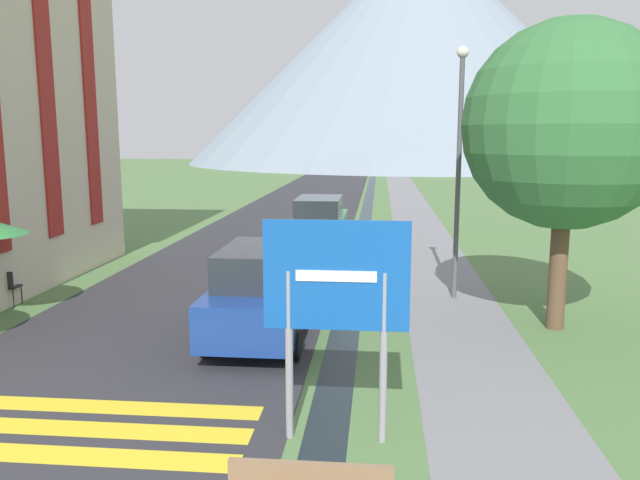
{
  "coord_description": "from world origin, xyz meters",
  "views": [
    {
      "loc": [
        1.86,
        -3.48,
        3.94
      ],
      "look_at": [
        0.57,
        10.0,
        1.66
      ],
      "focal_mm": 35.0,
      "sensor_mm": 36.0,
      "label": 1
    }
  ],
  "objects_px": {
    "road_sign": "(336,297)",
    "parked_car_far": "(319,223)",
    "cafe_chair_far_left": "(8,285)",
    "tree_by_path": "(567,126)",
    "parked_car_near": "(263,291)",
    "streetlamp": "(459,155)"
  },
  "relations": [
    {
      "from": "road_sign",
      "to": "parked_car_far",
      "type": "distance_m",
      "value": 14.07
    },
    {
      "from": "cafe_chair_far_left",
      "to": "tree_by_path",
      "type": "relative_size",
      "value": 0.14
    },
    {
      "from": "parked_car_near",
      "to": "road_sign",
      "type": "bearing_deg",
      "value": -67.49
    },
    {
      "from": "streetlamp",
      "to": "tree_by_path",
      "type": "bearing_deg",
      "value": -51.93
    },
    {
      "from": "parked_car_far",
      "to": "cafe_chair_far_left",
      "type": "bearing_deg",
      "value": -128.22
    },
    {
      "from": "parked_car_near",
      "to": "tree_by_path",
      "type": "height_order",
      "value": "tree_by_path"
    },
    {
      "from": "streetlamp",
      "to": "tree_by_path",
      "type": "height_order",
      "value": "tree_by_path"
    },
    {
      "from": "cafe_chair_far_left",
      "to": "parked_car_far",
      "type": "bearing_deg",
      "value": 50.47
    },
    {
      "from": "parked_car_near",
      "to": "cafe_chair_far_left",
      "type": "bearing_deg",
      "value": 166.39
    },
    {
      "from": "parked_car_far",
      "to": "tree_by_path",
      "type": "relative_size",
      "value": 0.73
    },
    {
      "from": "parked_car_near",
      "to": "parked_car_far",
      "type": "xyz_separation_m",
      "value": [
        0.17,
        9.76,
        0.0
      ]
    },
    {
      "from": "parked_car_near",
      "to": "parked_car_far",
      "type": "distance_m",
      "value": 9.76
    },
    {
      "from": "parked_car_far",
      "to": "cafe_chair_far_left",
      "type": "distance_m",
      "value": 10.48
    },
    {
      "from": "parked_car_near",
      "to": "tree_by_path",
      "type": "xyz_separation_m",
      "value": [
        5.92,
        1.04,
        3.21
      ]
    },
    {
      "from": "parked_car_far",
      "to": "road_sign",
      "type": "bearing_deg",
      "value": -83.61
    },
    {
      "from": "streetlamp",
      "to": "parked_car_far",
      "type": "bearing_deg",
      "value": 121.55
    },
    {
      "from": "cafe_chair_far_left",
      "to": "streetlamp",
      "type": "distance_m",
      "value": 11.0
    },
    {
      "from": "road_sign",
      "to": "tree_by_path",
      "type": "bearing_deg",
      "value": 51.34
    },
    {
      "from": "road_sign",
      "to": "cafe_chair_far_left",
      "type": "height_order",
      "value": "road_sign"
    },
    {
      "from": "parked_car_near",
      "to": "cafe_chair_far_left",
      "type": "distance_m",
      "value": 6.5
    },
    {
      "from": "road_sign",
      "to": "cafe_chair_far_left",
      "type": "xyz_separation_m",
      "value": [
        -8.04,
        5.71,
        -1.42
      ]
    },
    {
      "from": "tree_by_path",
      "to": "cafe_chair_far_left",
      "type": "bearing_deg",
      "value": 177.72
    }
  ]
}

